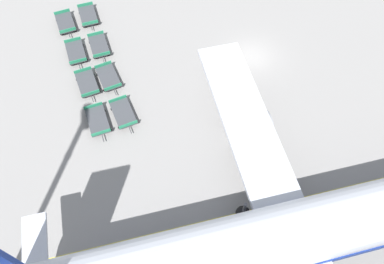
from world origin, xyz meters
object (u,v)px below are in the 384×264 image
object	(u,v)px
baggage_dolly_row_near_col_d	(98,121)
baggage_dolly_row_near_col_a	(65,23)
airplane	(306,231)
baggage_dolly_row_near_col_c	(87,83)
baggage_dolly_row_mid_a_col_d	(123,113)
baggage_dolly_row_mid_a_col_a	(88,16)
baggage_dolly_row_mid_a_col_b	(99,46)
baggage_dolly_row_near_col_b	(76,52)
baggage_dolly_row_mid_a_col_c	(108,78)

from	to	relation	value
baggage_dolly_row_near_col_d	baggage_dolly_row_near_col_a	bearing A→B (deg)	-166.73
airplane	baggage_dolly_row_near_col_c	bearing A→B (deg)	-139.32
baggage_dolly_row_near_col_c	baggage_dolly_row_near_col_a	bearing A→B (deg)	-165.72
baggage_dolly_row_near_col_a	baggage_dolly_row_mid_a_col_d	bearing A→B (deg)	23.03
baggage_dolly_row_mid_a_col_a	baggage_dolly_row_mid_a_col_b	world-z (taller)	same
baggage_dolly_row_near_col_c	baggage_dolly_row_near_col_d	distance (m)	4.34
baggage_dolly_row_mid_a_col_a	baggage_dolly_row_mid_a_col_b	size ratio (longest dim) A/B	1.00
baggage_dolly_row_near_col_a	baggage_dolly_row_near_col_b	bearing A→B (deg)	14.15
airplane	baggage_dolly_row_mid_a_col_b	size ratio (longest dim) A/B	10.69
baggage_dolly_row_mid_a_col_c	baggage_dolly_row_mid_a_col_d	distance (m)	4.37
baggage_dolly_row_near_col_b	baggage_dolly_row_near_col_c	bearing A→B (deg)	14.42
airplane	baggage_dolly_row_mid_a_col_b	distance (m)	25.36
baggage_dolly_row_mid_a_col_b	baggage_dolly_row_mid_a_col_d	size ratio (longest dim) A/B	1.00
baggage_dolly_row_near_col_b	baggage_dolly_row_mid_a_col_a	bearing A→B (deg)	166.36
baggage_dolly_row_near_col_b	baggage_dolly_row_mid_a_col_b	bearing A→B (deg)	102.67
baggage_dolly_row_mid_a_col_b	baggage_dolly_row_mid_a_col_c	size ratio (longest dim) A/B	1.00
airplane	baggage_dolly_row_near_col_d	xyz separation A→B (m)	(-12.59, -13.64, -2.68)
baggage_dolly_row_near_col_a	baggage_dolly_row_mid_a_col_a	world-z (taller)	same
baggage_dolly_row_near_col_d	airplane	bearing A→B (deg)	47.28
baggage_dolly_row_mid_a_col_b	baggage_dolly_row_mid_a_col_c	xyz separation A→B (m)	(4.17, 0.75, 0.00)
airplane	baggage_dolly_row_mid_a_col_b	xyz separation A→B (m)	(-21.42, -13.30, -2.68)
baggage_dolly_row_mid_a_col_b	baggage_dolly_row_near_col_a	bearing A→B (deg)	-138.82
airplane	baggage_dolly_row_mid_a_col_b	bearing A→B (deg)	-148.16
airplane	baggage_dolly_row_mid_a_col_a	size ratio (longest dim) A/B	10.70
airplane	baggage_dolly_row_near_col_a	bearing A→B (deg)	-146.61
baggage_dolly_row_mid_a_col_a	airplane	bearing A→B (deg)	28.88
baggage_dolly_row_near_col_c	baggage_dolly_row_mid_a_col_a	xyz separation A→B (m)	(-9.10, 0.18, 0.00)
airplane	baggage_dolly_row_near_col_a	xyz separation A→B (m)	(-25.21, -16.61, -2.68)
baggage_dolly_row_mid_a_col_a	baggage_dolly_row_mid_a_col_c	size ratio (longest dim) A/B	1.00
baggage_dolly_row_near_col_a	baggage_dolly_row_mid_a_col_c	size ratio (longest dim) A/B	1.00
baggage_dolly_row_near_col_b	baggage_dolly_row_near_col_c	size ratio (longest dim) A/B	1.00
airplane	baggage_dolly_row_near_col_c	size ratio (longest dim) A/B	10.68
baggage_dolly_row_mid_a_col_c	baggage_dolly_row_mid_a_col_d	xyz separation A→B (m)	(4.23, 1.11, 0.00)
airplane	baggage_dolly_row_near_col_b	world-z (taller)	airplane
baggage_dolly_row_mid_a_col_a	baggage_dolly_row_near_col_c	bearing A→B (deg)	-1.10
baggage_dolly_row_near_col_a	baggage_dolly_row_near_col_c	world-z (taller)	same
baggage_dolly_row_near_col_b	baggage_dolly_row_near_col_d	bearing A→B (deg)	12.81
baggage_dolly_row_mid_a_col_a	baggage_dolly_row_mid_a_col_c	xyz separation A→B (m)	(8.70, 1.77, 0.00)
baggage_dolly_row_near_col_b	baggage_dolly_row_mid_a_col_c	xyz separation A→B (m)	(3.67, 2.99, 0.00)
baggage_dolly_row_mid_a_col_a	baggage_dolly_row_mid_a_col_d	distance (m)	13.24
baggage_dolly_row_near_col_c	baggage_dolly_row_mid_a_col_a	size ratio (longest dim) A/B	1.00
baggage_dolly_row_near_col_b	baggage_dolly_row_mid_a_col_c	distance (m)	4.73
airplane	baggage_dolly_row_near_col_d	distance (m)	18.76
baggage_dolly_row_mid_a_col_b	baggage_dolly_row_mid_a_col_a	bearing A→B (deg)	-167.42
baggage_dolly_row_near_col_d	baggage_dolly_row_mid_a_col_b	bearing A→B (deg)	177.81
baggage_dolly_row_near_col_a	baggage_dolly_row_near_col_c	bearing A→B (deg)	14.28
baggage_dolly_row_near_col_a	baggage_dolly_row_mid_a_col_d	distance (m)	13.24
baggage_dolly_row_mid_a_col_a	baggage_dolly_row_mid_a_col_c	world-z (taller)	same
baggage_dolly_row_near_col_c	baggage_dolly_row_near_col_b	bearing A→B (deg)	-165.58
baggage_dolly_row_near_col_a	baggage_dolly_row_near_col_d	distance (m)	12.96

